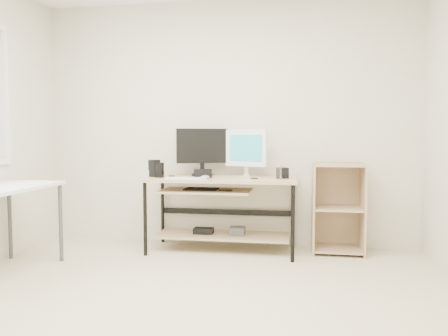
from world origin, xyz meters
name	(u,v)px	position (x,y,z in m)	size (l,w,h in m)	color
room	(159,111)	(-0.14, 0.04, 1.32)	(4.01, 4.01, 2.62)	beige
desk	(219,198)	(-0.03, 1.66, 0.54)	(1.50, 0.65, 0.75)	tan
side_table	(1,196)	(-1.68, 0.60, 0.67)	(0.60, 1.00, 0.75)	white
shelf_unit	(337,207)	(1.15, 1.82, 0.45)	(0.50, 0.40, 0.90)	tan
black_monitor	(202,149)	(-0.24, 1.81, 1.03)	(0.52, 0.25, 0.49)	black
white_imac	(246,149)	(0.22, 1.82, 1.03)	(0.44, 0.19, 0.48)	silver
keyboard	(187,178)	(-0.31, 1.45, 0.76)	(0.41, 0.12, 0.01)	white
mouse	(205,177)	(-0.13, 1.43, 0.77)	(0.07, 0.12, 0.04)	#AEAEB3
center_speaker	(203,174)	(-0.18, 1.59, 0.79)	(0.17, 0.08, 0.09)	black
speaker_left	(154,168)	(-0.70, 1.63, 0.84)	(0.12, 0.12, 0.17)	black
speaker_right	(283,173)	(0.61, 1.67, 0.80)	(0.09, 0.09, 0.11)	black
audio_controller	(160,170)	(-0.62, 1.55, 0.83)	(0.08, 0.05, 0.15)	black
volume_puck	(172,177)	(-0.49, 1.54, 0.76)	(0.06, 0.06, 0.03)	black
smartphone	(254,178)	(0.33, 1.57, 0.75)	(0.05, 0.10, 0.01)	black
coaster	(279,179)	(0.57, 1.59, 0.75)	(0.08, 0.08, 0.01)	#AE7A4E
drinking_glass	(279,172)	(0.57, 1.59, 0.82)	(0.06, 0.06, 0.12)	white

